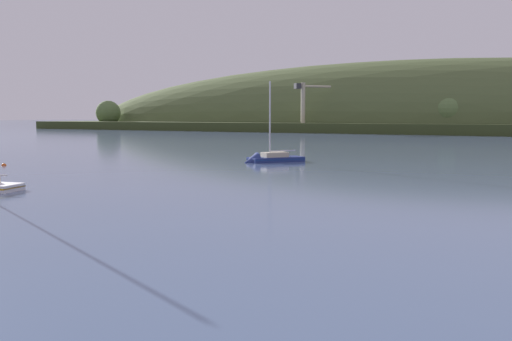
% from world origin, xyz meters
% --- Properties ---
extents(far_shoreline_hill, '(412.80, 108.48, 57.14)m').
position_xyz_m(far_shoreline_hill, '(-27.45, 214.51, 0.12)').
color(far_shoreline_hill, '#35401E').
rests_on(far_shoreline_hill, ground).
extents(dockside_crane, '(10.96, 11.89, 18.18)m').
position_xyz_m(dockside_crane, '(-51.50, 176.67, 8.91)').
color(dockside_crane, '#4C4C51').
rests_on(dockside_crane, ground).
extents(sailboat_far_left, '(7.16, 8.04, 11.67)m').
position_xyz_m(sailboat_far_left, '(-9.20, 55.02, 0.16)').
color(sailboat_far_left, navy).
rests_on(sailboat_far_left, ground).
extents(mooring_buoy_midchannel, '(0.54, 0.54, 0.62)m').
position_xyz_m(mooring_buoy_midchannel, '(-35.68, 36.31, 0.00)').
color(mooring_buoy_midchannel, '#EA5B19').
rests_on(mooring_buoy_midchannel, ground).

